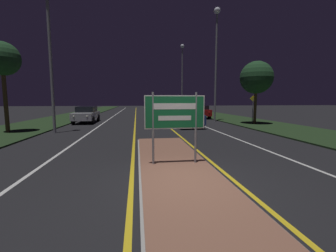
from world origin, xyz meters
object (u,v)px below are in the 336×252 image
car_receding_1 (199,111)px  car_approaching_0 (87,114)px  streetlight_left_near (49,40)px  car_receding_0 (186,117)px  streetlight_right_near (216,46)px  highway_sign (175,115)px  warning_sign (253,106)px  streetlight_right_far (182,67)px

car_receding_1 → car_approaching_0: car_approaching_0 is taller
streetlight_left_near → car_receding_0: 10.71m
streetlight_right_near → car_approaching_0: 13.89m
highway_sign → car_receding_1: (6.04, 18.56, -0.84)m
highway_sign → car_approaching_0: bearing=111.2°
highway_sign → warning_sign: 16.18m
streetlight_right_near → car_receding_0: streetlight_right_near is taller
streetlight_right_far → warning_sign: streetlight_right_far is taller
car_approaching_0 → warning_sign: size_ratio=1.88×
streetlight_right_far → highway_sign: bearing=-101.9°
streetlight_right_near → streetlight_left_near: bearing=-154.4°
highway_sign → streetlight_left_near: 11.24m
car_receding_1 → warning_sign: size_ratio=1.73×
streetlight_left_near → warning_sign: 17.24m
streetlight_left_near → warning_sign: (16.04, 4.72, -4.22)m
streetlight_right_far → car_receding_0: (-3.57, -19.45, -6.72)m
highway_sign → car_receding_0: 11.08m
car_approaching_0 → highway_sign: bearing=-68.8°
streetlight_left_near → car_approaching_0: 8.41m
highway_sign → streetlight_right_far: size_ratio=0.20×
streetlight_right_near → car_approaching_0: size_ratio=2.32×
streetlight_left_near → car_receding_0: bearing=14.8°
streetlight_left_near → streetlight_right_far: 25.37m
car_receding_0 → car_receding_1: 8.51m
streetlight_right_far → car_receding_1: size_ratio=2.62×
car_approaching_0 → warning_sign: warning_sign is taller
car_approaching_0 → streetlight_right_far: bearing=51.1°
highway_sign → warning_sign: warning_sign is taller
streetlight_left_near → car_receding_0: streetlight_left_near is taller
streetlight_left_near → streetlight_right_near: size_ratio=0.82×
car_receding_0 → car_approaching_0: size_ratio=1.02×
streetlight_right_far → car_approaching_0: (-12.18, -15.11, -6.72)m
highway_sign → streetlight_right_far: 31.36m
streetlight_right_near → warning_sign: bearing=-24.5°
streetlight_right_far → car_approaching_0: bearing=-128.9°
highway_sign → streetlight_right_near: streetlight_right_near is taller
streetlight_right_far → car_approaching_0: streetlight_right_far is taller
streetlight_left_near → streetlight_right_near: streetlight_right_near is taller
streetlight_right_near → streetlight_right_far: bearing=90.4°
car_receding_1 → highway_sign: bearing=-108.0°
streetlight_right_near → warning_sign: 6.66m
streetlight_left_near → streetlight_right_far: streetlight_right_far is taller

